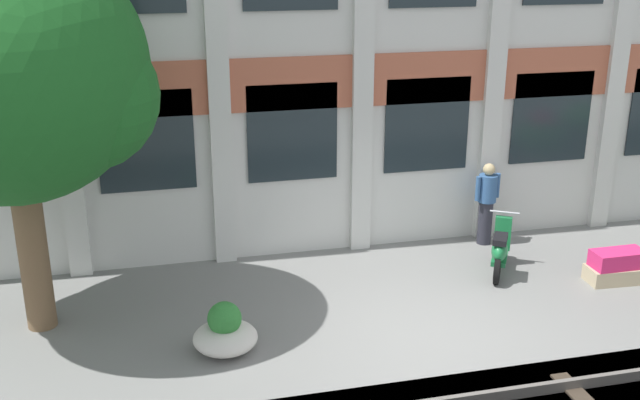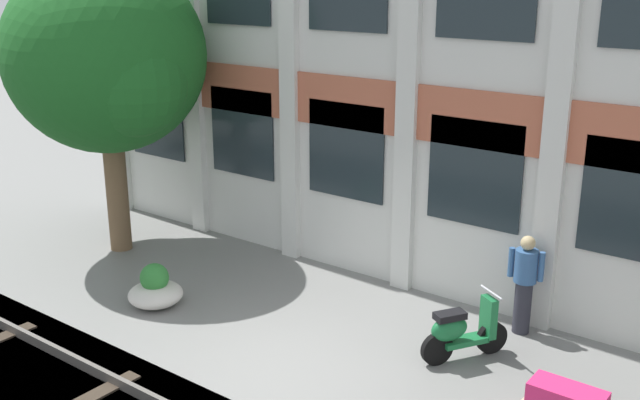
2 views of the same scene
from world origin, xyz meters
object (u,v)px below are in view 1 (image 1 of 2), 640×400
potted_plant_square_trough (617,267)px  potted_plant_wide_bowl (225,333)px  scooter_second_parked (500,250)px  resident_by_doorway (487,201)px  broadleaf_tree (9,78)px

potted_plant_square_trough → potted_plant_wide_bowl: bearing=-174.1°
scooter_second_parked → potted_plant_wide_bowl: bearing=137.4°
resident_by_doorway → potted_plant_square_trough: bearing=22.4°
potted_plant_wide_bowl → scooter_second_parked: scooter_second_parked is taller
scooter_second_parked → broadleaf_tree: bearing=121.7°
broadleaf_tree → scooter_second_parked: bearing=0.6°
potted_plant_square_trough → resident_by_doorway: bearing=124.6°
potted_plant_square_trough → broadleaf_tree: bearing=175.9°
potted_plant_wide_bowl → resident_by_doorway: bearing=27.9°
broadleaf_tree → potted_plant_square_trough: (9.14, -0.65, -3.42)m
broadleaf_tree → potted_plant_wide_bowl: (2.55, -1.33, -3.41)m
potted_plant_wide_bowl → resident_by_doorway: size_ratio=0.58×
broadleaf_tree → potted_plant_wide_bowl: size_ratio=6.22×
broadleaf_tree → potted_plant_square_trough: bearing=-4.1°
resident_by_doorway → broadleaf_tree: bearing=-91.9°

